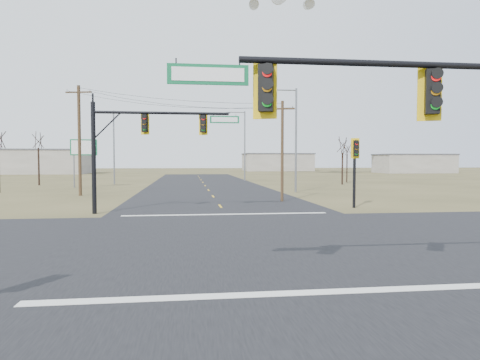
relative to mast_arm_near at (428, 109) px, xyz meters
name	(u,v)px	position (x,y,z in m)	size (l,w,h in m)	color
ground	(243,238)	(-3.39, 7.73, -4.41)	(320.00, 320.00, 0.00)	brown
road_ew	(243,238)	(-3.39, 7.73, -4.40)	(160.00, 14.00, 0.02)	black
road_ns	(243,237)	(-3.39, 7.73, -4.40)	(14.00, 160.00, 0.02)	black
stop_bar_near	(284,293)	(-3.39, 0.23, -4.38)	(12.00, 0.40, 0.01)	silver
stop_bar_far	(226,214)	(-3.39, 15.23, -4.38)	(12.00, 0.40, 0.01)	silver
mast_arm_near	(428,109)	(0.00, 0.00, 0.00)	(10.32, 0.57, 6.03)	black
mast_arm_far	(147,133)	(-8.06, 16.71, 0.40)	(8.83, 0.60, 6.63)	black
pedestal_signal_ne	(355,157)	(5.45, 17.69, -1.03)	(0.64, 0.56, 4.68)	black
utility_pole_near	(282,149)	(1.62, 22.66, -0.33)	(1.87, 0.54, 7.73)	#48331F
utility_pole_far	(79,139)	(-15.21, 30.34, 0.70)	(2.38, 0.61, 9.86)	#48331F
highway_sign	(84,153)	(-17.61, 42.37, -0.38)	(3.00, 0.38, 5.64)	slate
streetlight_a	(294,134)	(4.91, 32.05, 1.38)	(2.88, 0.41, 10.31)	slate
streetlight_b	(243,142)	(3.04, 56.20, 1.64)	(3.02, 0.46, 10.77)	slate
streetlight_c	(116,143)	(-14.99, 48.63, 1.05)	(2.71, 0.28, 9.72)	slate
bare_tree_b	(38,140)	(-24.40, 47.68, 1.39)	(3.44, 3.44, 7.25)	black
bare_tree_c	(343,145)	(14.67, 44.58, 0.85)	(3.06, 3.06, 6.70)	black
bare_tree_d	(347,149)	(17.32, 49.79, 0.45)	(2.91, 2.91, 6.03)	black
warehouse_left	(27,162)	(-43.39, 97.73, -1.66)	(28.00, 14.00, 5.50)	#ABA498
warehouse_mid	(277,163)	(21.61, 117.73, -1.91)	(20.00, 12.00, 5.00)	#ABA498
warehouse_right	(414,164)	(51.61, 92.73, -2.16)	(18.00, 10.00, 4.50)	#ABA498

